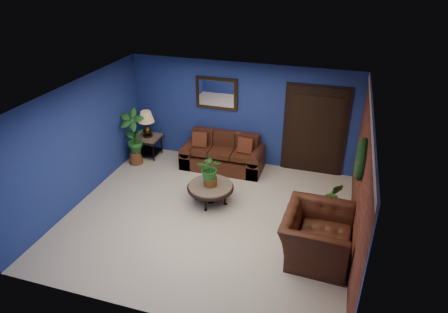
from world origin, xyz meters
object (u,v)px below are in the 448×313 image
(side_chair, at_px, (237,149))
(armchair, at_px, (317,236))
(sofa, at_px, (223,156))
(table_lamp, at_px, (146,121))
(coffee_table, at_px, (210,187))
(end_table, at_px, (148,141))

(side_chair, distance_m, armchair, 3.38)
(sofa, height_order, table_lamp, table_lamp)
(sofa, height_order, coffee_table, sofa)
(table_lamp, xyz_separation_m, armchair, (4.45, -2.56, -0.55))
(sofa, relative_size, coffee_table, 1.99)
(armchair, bearing_deg, end_table, 63.06)
(coffee_table, relative_size, armchair, 0.75)
(coffee_table, bearing_deg, sofa, 97.40)
(table_lamp, distance_m, side_chair, 2.37)
(sofa, relative_size, armchair, 1.49)
(coffee_table, bearing_deg, armchair, -24.32)
(side_chair, bearing_deg, sofa, 177.31)
(coffee_table, relative_size, side_chair, 1.08)
(end_table, distance_m, table_lamp, 0.55)
(sofa, xyz_separation_m, armchair, (2.46, -2.58, 0.14))
(side_chair, relative_size, armchair, 0.69)
(table_lamp, bearing_deg, coffee_table, -35.10)
(sofa, distance_m, end_table, 1.99)
(side_chair, bearing_deg, table_lamp, 171.77)
(coffee_table, relative_size, table_lamp, 1.49)
(table_lamp, height_order, armchair, table_lamp)
(coffee_table, xyz_separation_m, side_chair, (0.14, 1.60, 0.15))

